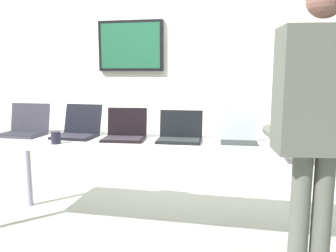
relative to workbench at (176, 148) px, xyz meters
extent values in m
cube|color=#A3A79F|center=(0.00, 0.00, -0.72)|extent=(8.00, 8.00, 0.04)
cube|color=silver|center=(0.00, 1.13, 0.69)|extent=(8.00, 0.06, 2.78)
cube|color=black|center=(-0.71, 1.08, 0.87)|extent=(0.73, 0.05, 0.54)
cube|color=#235F40|center=(-0.71, 1.06, 0.87)|extent=(0.67, 0.02, 0.48)
cube|color=silver|center=(0.00, 0.00, 0.03)|extent=(3.18, 0.70, 0.04)
cylinder|color=gray|center=(-1.49, 0.25, -0.35)|extent=(0.05, 0.05, 0.71)
cube|color=#36343F|center=(-1.36, -0.02, 0.06)|extent=(0.38, 0.26, 0.02)
cube|color=#292A34|center=(-1.36, -0.03, 0.07)|extent=(0.35, 0.21, 0.00)
cube|color=#36343F|center=(-1.36, 0.13, 0.19)|extent=(0.38, 0.06, 0.25)
cube|color=white|center=(-1.36, 0.14, 0.19)|extent=(0.35, 0.05, 0.22)
cube|color=black|center=(-0.86, 0.00, 0.06)|extent=(0.35, 0.27, 0.02)
cube|color=#2C2935|center=(-0.86, -0.02, 0.07)|extent=(0.32, 0.22, 0.00)
cube|color=black|center=(-0.86, 0.16, 0.19)|extent=(0.34, 0.09, 0.25)
cube|color=#AECDE4|center=(-0.86, 0.17, 0.19)|extent=(0.31, 0.08, 0.22)
cube|color=black|center=(-0.42, -0.02, 0.06)|extent=(0.35, 0.27, 0.02)
cube|color=#312C34|center=(-0.42, -0.03, 0.07)|extent=(0.32, 0.21, 0.00)
cube|color=black|center=(-0.44, 0.12, 0.18)|extent=(0.34, 0.08, 0.23)
cube|color=#2A563C|center=(-0.44, 0.12, 0.18)|extent=(0.31, 0.06, 0.20)
cube|color=black|center=(0.03, 0.01, 0.06)|extent=(0.36, 0.24, 0.02)
cube|color=#2D3332|center=(0.03, 0.00, 0.07)|extent=(0.33, 0.19, 0.00)
cube|color=black|center=(0.02, 0.14, 0.18)|extent=(0.35, 0.06, 0.22)
cube|color=silver|center=(0.02, 0.14, 0.18)|extent=(0.32, 0.05, 0.19)
cube|color=#AAAFB9|center=(0.49, -0.02, 0.06)|extent=(0.32, 0.26, 0.02)
cube|color=#2B322E|center=(0.49, -0.03, 0.07)|extent=(0.28, 0.20, 0.00)
cube|color=#AAAFB9|center=(0.48, 0.12, 0.18)|extent=(0.30, 0.07, 0.23)
cube|color=white|center=(0.48, 0.13, 0.18)|extent=(0.28, 0.06, 0.20)
cube|color=#ABB2BB|center=(0.97, 0.00, 0.06)|extent=(0.33, 0.25, 0.02)
cube|color=#333132|center=(0.97, -0.01, 0.07)|extent=(0.30, 0.20, 0.00)
cube|color=#ABB2BB|center=(0.97, 0.14, 0.18)|extent=(0.32, 0.06, 0.23)
cube|color=black|center=(0.97, 0.14, 0.18)|extent=(0.29, 0.05, 0.20)
cylinder|color=#5A5D53|center=(0.84, -0.64, -0.27)|extent=(0.12, 0.12, 0.86)
cylinder|color=#5A5D53|center=(0.96, -0.62, -0.27)|extent=(0.12, 0.12, 0.86)
cube|color=#5A5D53|center=(0.90, -0.63, 0.50)|extent=(0.47, 0.32, 0.68)
cylinder|color=#5A5D53|center=(0.70, -0.37, 0.21)|extent=(0.11, 0.33, 0.07)
cylinder|color=#5A5D53|center=(1.03, -0.32, 0.21)|extent=(0.11, 0.33, 0.07)
cylinder|color=#22212F|center=(-0.89, -0.25, 0.10)|extent=(0.07, 0.07, 0.10)
camera|label=1|loc=(0.49, -2.61, 0.60)|focal=36.72mm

